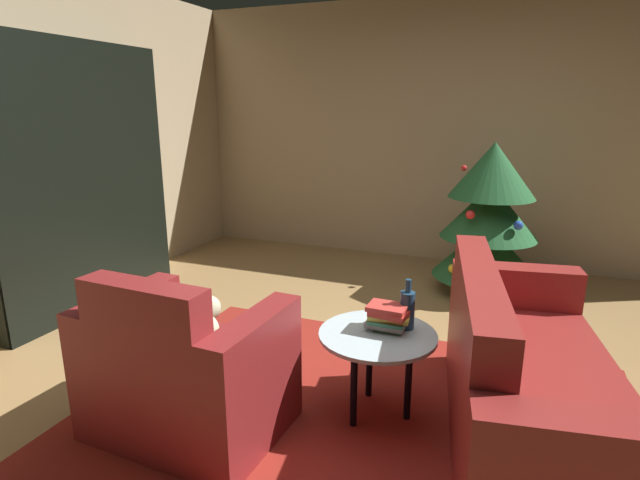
# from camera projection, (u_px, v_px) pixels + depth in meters

# --- Properties ---
(ground_plane) EXTENTS (6.62, 6.62, 0.00)m
(ground_plane) POSITION_uv_depth(u_px,v_px,m) (380.00, 387.00, 2.94)
(ground_plane) COLOR #9A7547
(wall_back) EXTENTS (5.63, 0.06, 2.63)m
(wall_back) POSITION_uv_depth(u_px,v_px,m) (455.00, 134.00, 5.07)
(wall_back) COLOR tan
(wall_back) RESTS_ON ground
(wall_left) EXTENTS (0.06, 5.55, 2.63)m
(wall_left) POSITION_uv_depth(u_px,v_px,m) (6.00, 145.00, 3.59)
(wall_left) COLOR tan
(wall_left) RESTS_ON ground
(area_rug) EXTENTS (2.80, 2.21, 0.01)m
(area_rug) POSITION_uv_depth(u_px,v_px,m) (352.00, 420.00, 2.62)
(area_rug) COLOR maroon
(area_rug) RESTS_ON ground
(bookshelf_unit) EXTENTS (0.33, 1.67, 2.06)m
(bookshelf_unit) POSITION_uv_depth(u_px,v_px,m) (87.00, 185.00, 4.01)
(bookshelf_unit) COLOR black
(bookshelf_unit) RESTS_ON ground
(armchair_red) EXTENTS (0.94, 0.71, 0.86)m
(armchair_red) POSITION_uv_depth(u_px,v_px,m) (186.00, 373.00, 2.47)
(armchair_red) COLOR maroon
(armchair_red) RESTS_ON ground
(couch_red) EXTENTS (0.98, 1.79, 0.87)m
(couch_red) POSITION_uv_depth(u_px,v_px,m) (526.00, 391.00, 2.34)
(couch_red) COLOR maroon
(couch_red) RESTS_ON ground
(coffee_table) EXTENTS (0.61, 0.61, 0.46)m
(coffee_table) POSITION_uv_depth(u_px,v_px,m) (378.00, 343.00, 2.59)
(coffee_table) COLOR black
(coffee_table) RESTS_ON ground
(book_stack_on_table) EXTENTS (0.22, 0.17, 0.14)m
(book_stack_on_table) POSITION_uv_depth(u_px,v_px,m) (388.00, 317.00, 2.59)
(book_stack_on_table) COLOR #407652
(book_stack_on_table) RESTS_ON coffee_table
(bottle_on_table) EXTENTS (0.08, 0.08, 0.27)m
(bottle_on_table) POSITION_uv_depth(u_px,v_px,m) (407.00, 309.00, 2.60)
(bottle_on_table) COLOR navy
(bottle_on_table) RESTS_ON coffee_table
(decorated_tree) EXTENTS (0.90, 0.90, 1.30)m
(decorated_tree) POSITION_uv_depth(u_px,v_px,m) (489.00, 217.00, 4.27)
(decorated_tree) COLOR brown
(decorated_tree) RESTS_ON ground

